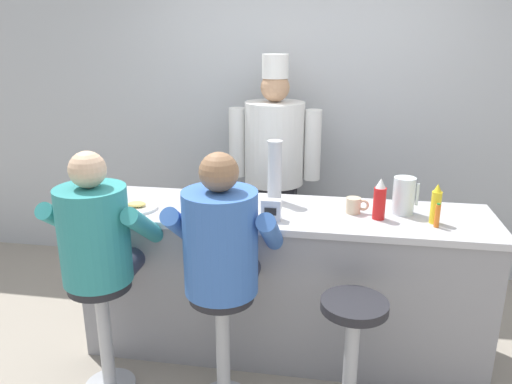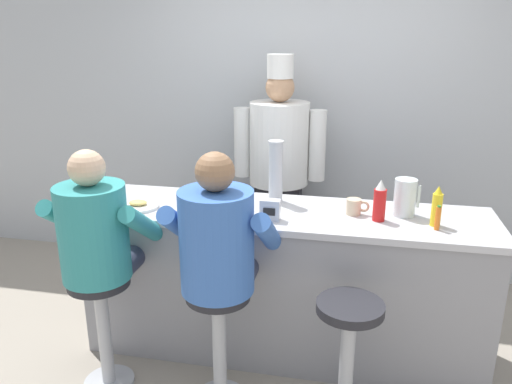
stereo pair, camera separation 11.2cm
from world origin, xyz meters
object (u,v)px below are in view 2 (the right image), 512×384
(water_pitcher_clear, at_px, (405,197))
(napkin_dispenser_chrome, at_px, (270,210))
(empty_stool_round, at_px, (348,343))
(cup_stack_steel, at_px, (276,171))
(cook_in_whites_near, at_px, (279,163))
(cereal_bowl, at_px, (222,212))
(coffee_mug_tan, at_px, (355,207))
(mustard_bottle_yellow, at_px, (437,207))
(ketchup_bottle_red, at_px, (380,202))
(hot_sauce_bottle_orange, at_px, (438,218))
(diner_seated_teal, at_px, (97,240))
(breakfast_plate, at_px, (138,205))
(diner_seated_blue, at_px, (219,249))

(water_pitcher_clear, bearing_deg, napkin_dispenser_chrome, -162.68)
(napkin_dispenser_chrome, xyz_separation_m, empty_stool_round, (0.49, -0.41, -0.56))
(cup_stack_steel, distance_m, cook_in_whites_near, 0.79)
(water_pitcher_clear, xyz_separation_m, cereal_bowl, (-1.06, -0.23, -0.09))
(coffee_mug_tan, bearing_deg, water_pitcher_clear, 8.62)
(water_pitcher_clear, distance_m, cook_in_whites_near, 1.25)
(mustard_bottle_yellow, height_order, napkin_dispenser_chrome, mustard_bottle_yellow)
(napkin_dispenser_chrome, bearing_deg, cook_in_whites_near, 96.66)
(napkin_dispenser_chrome, height_order, empty_stool_round, napkin_dispenser_chrome)
(cereal_bowl, distance_m, cup_stack_steel, 0.46)
(cook_in_whites_near, bearing_deg, cup_stack_steel, -82.33)
(water_pitcher_clear, height_order, coffee_mug_tan, water_pitcher_clear)
(ketchup_bottle_red, xyz_separation_m, coffee_mug_tan, (-0.14, 0.08, -0.07))
(hot_sauce_bottle_orange, relative_size, cook_in_whites_near, 0.08)
(diner_seated_teal, xyz_separation_m, empty_stool_round, (1.39, -0.03, -0.45))
(hot_sauce_bottle_orange, xyz_separation_m, breakfast_plate, (-1.78, 0.00, -0.05))
(ketchup_bottle_red, distance_m, hot_sauce_bottle_orange, 0.33)
(mustard_bottle_yellow, distance_m, diner_seated_blue, 1.24)
(mustard_bottle_yellow, xyz_separation_m, hot_sauce_bottle_orange, (0.00, -0.06, -0.04))
(empty_stool_round, bearing_deg, cereal_bowl, 151.94)
(napkin_dispenser_chrome, height_order, diner_seated_blue, diner_seated_blue)
(breakfast_plate, height_order, diner_seated_teal, diner_seated_teal)
(hot_sauce_bottle_orange, bearing_deg, breakfast_plate, 179.94)
(ketchup_bottle_red, bearing_deg, cup_stack_steel, 161.20)
(coffee_mug_tan, xyz_separation_m, cup_stack_steel, (-0.51, 0.14, 0.15))
(breakfast_plate, height_order, cook_in_whites_near, cook_in_whites_near)
(ketchup_bottle_red, relative_size, mustard_bottle_yellow, 1.05)
(cup_stack_steel, height_order, empty_stool_round, cup_stack_steel)
(coffee_mug_tan, distance_m, cup_stack_steel, 0.55)
(ketchup_bottle_red, xyz_separation_m, diner_seated_blue, (-0.83, -0.50, -0.15))
(coffee_mug_tan, bearing_deg, breakfast_plate, -173.32)
(cereal_bowl, xyz_separation_m, cup_stack_steel, (0.27, 0.33, 0.18))
(diner_seated_teal, bearing_deg, hot_sauce_bottle_orange, 12.78)
(diner_seated_teal, bearing_deg, water_pitcher_clear, 20.27)
(hot_sauce_bottle_orange, distance_m, cook_in_whites_near, 1.51)
(breakfast_plate, height_order, cereal_bowl, breakfast_plate)
(water_pitcher_clear, distance_m, diner_seated_blue, 1.16)
(cup_stack_steel, bearing_deg, cereal_bowl, -128.67)
(coffee_mug_tan, height_order, cook_in_whites_near, cook_in_whites_near)
(diner_seated_blue, bearing_deg, cup_stack_steel, 75.92)
(napkin_dispenser_chrome, distance_m, empty_stool_round, 0.85)
(cook_in_whites_near, bearing_deg, mustard_bottle_yellow, -43.45)
(mustard_bottle_yellow, relative_size, napkin_dispenser_chrome, 1.90)
(cereal_bowl, xyz_separation_m, napkin_dispenser_chrome, (0.29, -0.01, 0.04))
(water_pitcher_clear, relative_size, empty_stool_round, 0.32)
(mustard_bottle_yellow, xyz_separation_m, cook_in_whites_near, (-1.06, 1.01, -0.06))
(ketchup_bottle_red, xyz_separation_m, water_pitcher_clear, (0.15, 0.12, -0.00))
(napkin_dispenser_chrome, bearing_deg, empty_stool_round, -39.81)
(diner_seated_blue, relative_size, empty_stool_round, 2.06)
(hot_sauce_bottle_orange, height_order, breakfast_plate, hot_sauce_bottle_orange)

